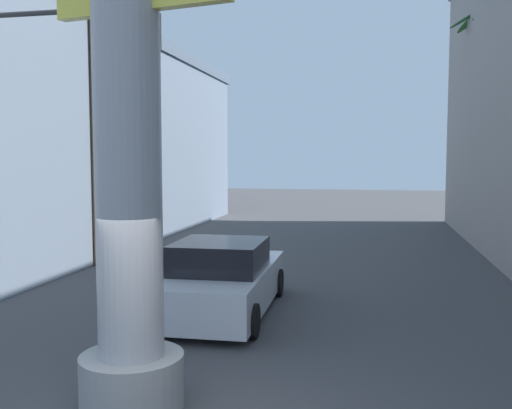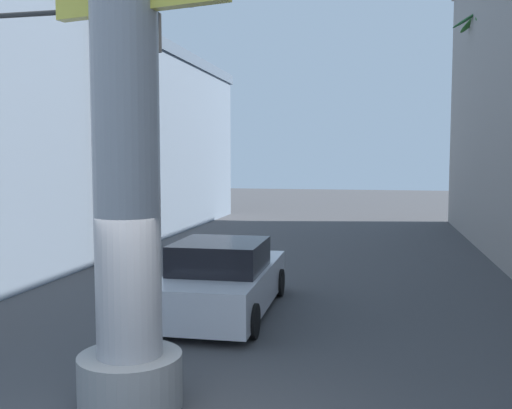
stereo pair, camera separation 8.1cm
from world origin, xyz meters
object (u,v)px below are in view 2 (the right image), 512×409
object	(u,v)px
traffic_light_mast	(17,104)
palm_tree_far_right	(482,106)
car_lead	(224,280)
pedestrian_far_left	(156,220)
palm_tree_mid_left	(99,94)
neon_sign_pole	(125,61)

from	to	relation	value
traffic_light_mast	palm_tree_far_right	size ratio (longest dim) A/B	0.67
car_lead	pedestrian_far_left	bearing A→B (deg)	120.39
traffic_light_mast	pedestrian_far_left	distance (m)	10.23
palm_tree_mid_left	pedestrian_far_left	distance (m)	5.56
car_lead	palm_tree_far_right	distance (m)	15.57
neon_sign_pole	car_lead	xyz separation A→B (m)	(-0.01, 4.62, -3.75)
car_lead	palm_tree_mid_left	bearing A→B (deg)	138.24
palm_tree_mid_left	palm_tree_far_right	bearing A→B (deg)	34.77
traffic_light_mast	pedestrian_far_left	xyz separation A→B (m)	(-1.08, 9.63, -3.29)
traffic_light_mast	palm_tree_mid_left	size ratio (longest dim) A/B	0.71
car_lead	palm_tree_far_right	world-z (taller)	palm_tree_far_right
pedestrian_far_left	car_lead	bearing A→B (deg)	-59.61
neon_sign_pole	palm_tree_far_right	size ratio (longest dim) A/B	1.12
car_lead	palm_tree_mid_left	distance (m)	8.16
neon_sign_pole	palm_tree_mid_left	world-z (taller)	neon_sign_pole
palm_tree_far_right	palm_tree_mid_left	xyz separation A→B (m)	(-12.23, -8.49, -0.17)
neon_sign_pole	traffic_light_mast	world-z (taller)	neon_sign_pole
neon_sign_pole	pedestrian_far_left	distance (m)	14.16
car_lead	pedestrian_far_left	distance (m)	9.55
palm_tree_far_right	traffic_light_mast	bearing A→B (deg)	-126.99
traffic_light_mast	palm_tree_far_right	distance (m)	18.11
traffic_light_mast	pedestrian_far_left	size ratio (longest dim) A/B	3.57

